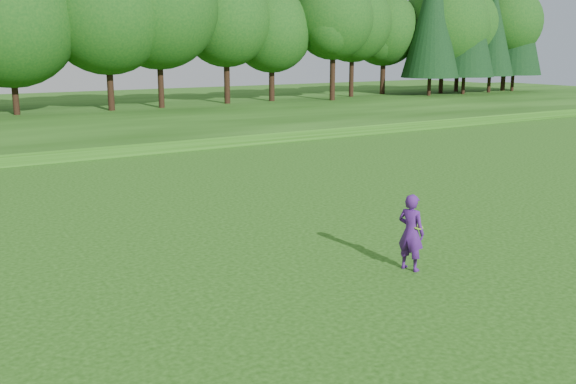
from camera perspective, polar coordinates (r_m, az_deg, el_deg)
ground at (r=15.81m, az=4.60°, el=-6.91°), size 140.00×140.00×0.00m
berm at (r=47.04m, az=-21.02°, el=5.76°), size 130.00×30.00×0.60m
walking_path at (r=33.56m, az=-16.22°, el=3.15°), size 130.00×1.60×0.04m
treeline at (r=50.79m, az=-22.67°, el=14.92°), size 104.00×7.00×15.00m
woman at (r=15.78m, az=10.87°, el=-3.54°), size 0.63×0.79×1.89m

